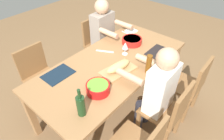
{
  "coord_description": "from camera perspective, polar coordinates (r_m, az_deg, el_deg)",
  "views": [
    {
      "loc": [
        1.37,
        1.16,
        2.09
      ],
      "look_at": [
        0.0,
        0.0,
        0.63
      ],
      "focal_mm": 30.73,
      "sensor_mm": 36.0,
      "label": 1
    }
  ],
  "objects": [
    {
      "name": "fork_near_left",
      "position": [
        2.86,
        4.23,
        10.91
      ],
      "size": [
        0.03,
        0.17,
        0.01
      ],
      "primitive_type": "cube",
      "rotation": [
        0.0,
        0.0,
        -0.08
      ],
      "color": "silver",
      "rests_on": "dining_table"
    },
    {
      "name": "chair_near_right",
      "position": [
        2.66,
        -20.98,
        -1.16
      ],
      "size": [
        0.4,
        0.4,
        0.85
      ],
      "color": "olive",
      "rests_on": "ground_plane"
    },
    {
      "name": "diner_near_left",
      "position": [
        2.95,
        -2.18,
        10.92
      ],
      "size": [
        0.41,
        0.53,
        1.2
      ],
      "color": "#2D2D38",
      "rests_on": "ground_plane"
    },
    {
      "name": "wine_bottle",
      "position": [
        1.65,
        -9.24,
        -10.32
      ],
      "size": [
        0.08,
        0.08,
        0.29
      ],
      "color": "#193819",
      "rests_on": "dining_table"
    },
    {
      "name": "wine_glass",
      "position": [
        2.34,
        3.95,
        7.11
      ],
      "size": [
        0.08,
        0.08,
        0.17
      ],
      "color": "silver",
      "rests_on": "dining_table"
    },
    {
      "name": "dining_table",
      "position": [
        2.3,
        0.0,
        0.64
      ],
      "size": [
        1.97,
        0.93,
        0.74
      ],
      "color": "#9E7044",
      "rests_on": "ground_plane"
    },
    {
      "name": "chair_far_left",
      "position": [
        2.53,
        22.18,
        -3.94
      ],
      "size": [
        0.4,
        0.4,
        0.85
      ],
      "color": "olive",
      "rests_on": "ground_plane"
    },
    {
      "name": "chair_near_left",
      "position": [
        3.17,
        -4.58,
        8.48
      ],
      "size": [
        0.4,
        0.4,
        0.85
      ],
      "color": "olive",
      "rests_on": "ground_plane"
    },
    {
      "name": "ground_plane",
      "position": [
        2.76,
        0.0,
        -10.21
      ],
      "size": [
        8.0,
        8.0,
        0.0
      ],
      "primitive_type": "plane",
      "color": "brown"
    },
    {
      "name": "placemat_far_left",
      "position": [
        2.49,
        13.62,
        5.17
      ],
      "size": [
        0.32,
        0.23,
        0.01
      ],
      "primitive_type": "cube",
      "color": "black",
      "rests_on": "dining_table"
    },
    {
      "name": "chair_far_center",
      "position": [
        2.15,
        16.63,
        -11.68
      ],
      "size": [
        0.4,
        0.4,
        0.85
      ],
      "color": "olive",
      "rests_on": "ground_plane"
    },
    {
      "name": "napkin_stack",
      "position": [
        2.91,
        5.74,
        11.5
      ],
      "size": [
        0.16,
        0.16,
        0.02
      ],
      "primitive_type": "cube",
      "rotation": [
        0.0,
        0.0,
        -0.11
      ],
      "color": "white",
      "rests_on": "dining_table"
    },
    {
      "name": "beer_bottle",
      "position": [
        2.08,
        10.86,
        1.73
      ],
      "size": [
        0.06,
        0.06,
        0.22
      ],
      "primitive_type": "cylinder",
      "color": "brown",
      "rests_on": "dining_table"
    },
    {
      "name": "serving_bowl_salad",
      "position": [
        1.86,
        -4.2,
        -5.26
      ],
      "size": [
        0.23,
        0.23,
        0.09
      ],
      "color": "red",
      "rests_on": "dining_table"
    },
    {
      "name": "bread_loaf",
      "position": [
        2.09,
        1.93,
        1.09
      ],
      "size": [
        0.33,
        0.16,
        0.09
      ],
      "primitive_type": "ellipsoid",
      "rotation": [
        0.0,
        0.0,
        -0.16
      ],
      "color": "tan",
      "rests_on": "cutting_board"
    },
    {
      "name": "diner_far_center",
      "position": [
        2.03,
        13.17,
        -5.44
      ],
      "size": [
        0.41,
        0.53,
        1.2
      ],
      "color": "#2D2D38",
      "rests_on": "ground_plane"
    },
    {
      "name": "cutting_board",
      "position": [
        2.12,
        1.9,
        -0.08
      ],
      "size": [
        0.43,
        0.28,
        0.02
      ],
      "primitive_type": "cube",
      "rotation": [
        0.0,
        0.0,
        -0.16
      ],
      "color": "tan",
      "rests_on": "dining_table"
    },
    {
      "name": "placemat_near_right",
      "position": [
        2.16,
        -15.72,
        -1.26
      ],
      "size": [
        0.32,
        0.23,
        0.01
      ],
      "primitive_type": "cube",
      "color": "#142333",
      "rests_on": "dining_table"
    },
    {
      "name": "carving_knife",
      "position": [
        2.44,
        -2.13,
        5.59
      ],
      "size": [
        0.13,
        0.21,
        0.01
      ],
      "primitive_type": "cube",
      "rotation": [
        0.0,
        0.0,
        2.06
      ],
      "color": "silver",
      "rests_on": "dining_table"
    },
    {
      "name": "serving_bowl_fruit",
      "position": [
        2.6,
        5.95,
        8.72
      ],
      "size": [
        0.26,
        0.26,
        0.08
      ],
      "color": "red",
      "rests_on": "dining_table"
    }
  ]
}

